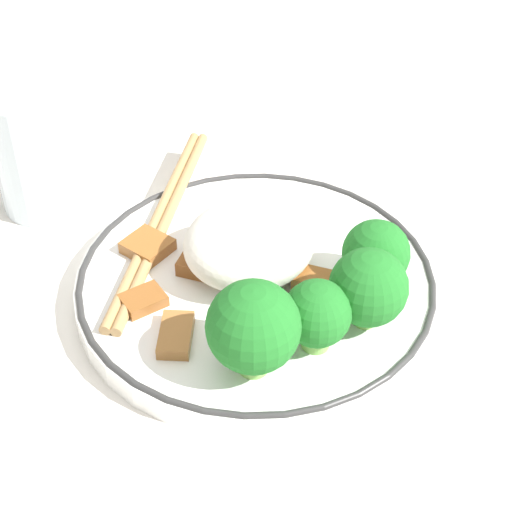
{
  "coord_description": "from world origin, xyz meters",
  "views": [
    {
      "loc": [
        -0.23,
        -0.38,
        0.42
      ],
      "look_at": [
        0.0,
        0.0,
        0.04
      ],
      "focal_mm": 60.0,
      "sensor_mm": 36.0,
      "label": 1
    }
  ],
  "objects_px": {
    "plate": "(256,285)",
    "broccoli_mid_left": "(376,254)",
    "broccoli_back_left": "(253,328)",
    "drinking_glass": "(41,148)",
    "broccoli_back_center": "(311,317)",
    "broccoli_back_right": "(369,288)",
    "chopsticks": "(161,221)"
  },
  "relations": [
    {
      "from": "broccoli_back_left",
      "to": "broccoli_back_center",
      "type": "distance_m",
      "value": 0.04
    },
    {
      "from": "broccoli_back_center",
      "to": "broccoli_mid_left",
      "type": "relative_size",
      "value": 0.97
    },
    {
      "from": "broccoli_mid_left",
      "to": "drinking_glass",
      "type": "distance_m",
      "value": 0.28
    },
    {
      "from": "plate",
      "to": "drinking_glass",
      "type": "bearing_deg",
      "value": 115.33
    },
    {
      "from": "broccoli_back_left",
      "to": "broccoli_back_right",
      "type": "relative_size",
      "value": 1.14
    },
    {
      "from": "broccoli_back_left",
      "to": "chopsticks",
      "type": "distance_m",
      "value": 0.16
    },
    {
      "from": "chopsticks",
      "to": "broccoli_back_left",
      "type": "bearing_deg",
      "value": -94.42
    },
    {
      "from": "broccoli_mid_left",
      "to": "chopsticks",
      "type": "height_order",
      "value": "broccoli_mid_left"
    },
    {
      "from": "broccoli_back_center",
      "to": "broccoli_mid_left",
      "type": "xyz_separation_m",
      "value": [
        0.07,
        0.03,
        0.0
      ]
    },
    {
      "from": "broccoli_back_right",
      "to": "drinking_glass",
      "type": "distance_m",
      "value": 0.29
    },
    {
      "from": "broccoli_back_left",
      "to": "broccoli_back_center",
      "type": "relative_size",
      "value": 1.31
    },
    {
      "from": "broccoli_back_right",
      "to": "chopsticks",
      "type": "xyz_separation_m",
      "value": [
        -0.07,
        0.16,
        -0.03
      ]
    },
    {
      "from": "plate",
      "to": "drinking_glass",
      "type": "relative_size",
      "value": 2.5
    },
    {
      "from": "chopsticks",
      "to": "broccoli_back_center",
      "type": "bearing_deg",
      "value": -80.38
    },
    {
      "from": "plate",
      "to": "broccoli_back_center",
      "type": "distance_m",
      "value": 0.08
    },
    {
      "from": "broccoli_mid_left",
      "to": "drinking_glass",
      "type": "relative_size",
      "value": 0.51
    },
    {
      "from": "broccoli_back_left",
      "to": "broccoli_mid_left",
      "type": "height_order",
      "value": "broccoli_back_left"
    },
    {
      "from": "broccoli_back_center",
      "to": "drinking_glass",
      "type": "relative_size",
      "value": 0.5
    },
    {
      "from": "broccoli_mid_left",
      "to": "broccoli_back_left",
      "type": "bearing_deg",
      "value": -167.24
    },
    {
      "from": "chopsticks",
      "to": "drinking_glass",
      "type": "distance_m",
      "value": 0.11
    },
    {
      "from": "broccoli_back_right",
      "to": "chopsticks",
      "type": "bearing_deg",
      "value": 113.73
    },
    {
      "from": "broccoli_back_left",
      "to": "drinking_glass",
      "type": "height_order",
      "value": "drinking_glass"
    },
    {
      "from": "broccoli_back_center",
      "to": "drinking_glass",
      "type": "distance_m",
      "value": 0.27
    },
    {
      "from": "broccoli_back_left",
      "to": "drinking_glass",
      "type": "bearing_deg",
      "value": 99.4
    },
    {
      "from": "plate",
      "to": "broccoli_mid_left",
      "type": "distance_m",
      "value": 0.09
    },
    {
      "from": "broccoli_back_left",
      "to": "chopsticks",
      "type": "xyz_separation_m",
      "value": [
        0.01,
        0.16,
        -0.03
      ]
    },
    {
      "from": "broccoli_back_right",
      "to": "broccoli_back_left",
      "type": "bearing_deg",
      "value": 178.2
    },
    {
      "from": "broccoli_back_center",
      "to": "chopsticks",
      "type": "height_order",
      "value": "broccoli_back_center"
    },
    {
      "from": "plate",
      "to": "broccoli_back_center",
      "type": "relative_size",
      "value": 5.04
    },
    {
      "from": "plate",
      "to": "broccoli_back_right",
      "type": "relative_size",
      "value": 4.39
    },
    {
      "from": "broccoli_mid_left",
      "to": "drinking_glass",
      "type": "height_order",
      "value": "drinking_glass"
    },
    {
      "from": "broccoli_back_right",
      "to": "chopsticks",
      "type": "height_order",
      "value": "broccoli_back_right"
    }
  ]
}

